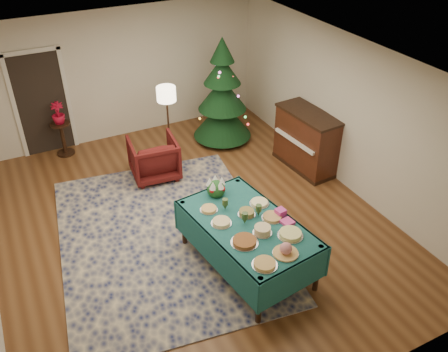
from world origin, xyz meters
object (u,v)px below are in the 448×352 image
buffet_table (247,232)px  gift_box (280,212)px  potted_plant (59,118)px  christmas_tree (222,96)px  armchair (154,156)px  floor_lamp (167,98)px  side_table (63,139)px  piano (306,141)px

buffet_table → gift_box: gift_box is taller
potted_plant → christmas_tree: (3.14, -0.89, 0.18)m
armchair → potted_plant: 2.14m
floor_lamp → side_table: bearing=150.0°
side_table → potted_plant: potted_plant is taller
gift_box → floor_lamp: floor_lamp is taller
christmas_tree → piano: size_ratio=1.62×
christmas_tree → armchair: bearing=-158.2°
side_table → gift_box: bearing=-64.0°
buffet_table → armchair: armchair is taller
floor_lamp → piano: (2.21, -1.52, -0.71)m
buffet_table → gift_box: bearing=-7.5°
side_table → potted_plant: bearing=0.0°
armchair → side_table: bearing=-44.0°
potted_plant → floor_lamp: bearing=-30.0°
armchair → gift_box: bearing=112.4°
buffet_table → potted_plant: potted_plant is taller
potted_plant → side_table: bearing=0.0°
christmas_tree → piano: bearing=-61.2°
potted_plant → piano: piano is taller
side_table → piano: bearing=-32.5°
christmas_tree → piano: 1.99m
gift_box → christmas_tree: (0.92, 3.66, 0.15)m
armchair → potted_plant: size_ratio=1.97×
buffet_table → floor_lamp: floor_lamp is taller
armchair → christmas_tree: size_ratio=0.39×
armchair → potted_plant: bearing=-44.0°
buffet_table → side_table: 4.82m
buffet_table → potted_plant: bearing=111.0°
armchair → floor_lamp: floor_lamp is taller
armchair → piano: bearing=166.0°
buffet_table → side_table: size_ratio=3.17×
armchair → christmas_tree: christmas_tree is taller
floor_lamp → christmas_tree: 1.31m
christmas_tree → potted_plant: bearing=164.1°
buffet_table → christmas_tree: size_ratio=0.99×
armchair → side_table: size_ratio=1.24×
buffet_table → piano: size_ratio=1.60×
buffet_table → floor_lamp: (0.14, 3.41, 0.64)m
armchair → piano: 2.90m
floor_lamp → piano: bearing=-34.5°
buffet_table → potted_plant: (-1.73, 4.49, 0.18)m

